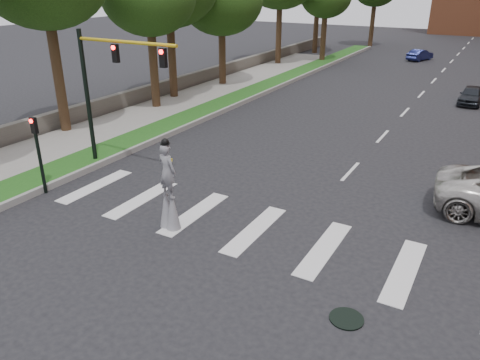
# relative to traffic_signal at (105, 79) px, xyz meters

# --- Properties ---
(ground_plane) EXTENTS (160.00, 160.00, 0.00)m
(ground_plane) POSITION_rel_traffic_signal_xyz_m (9.78, -3.00, -4.15)
(ground_plane) COLOR black
(ground_plane) RESTS_ON ground
(grass_median) EXTENTS (2.00, 60.00, 0.25)m
(grass_median) POSITION_rel_traffic_signal_xyz_m (-1.72, 17.00, -4.03)
(grass_median) COLOR #1A4C15
(grass_median) RESTS_ON ground
(median_curb) EXTENTS (0.20, 60.00, 0.28)m
(median_curb) POSITION_rel_traffic_signal_xyz_m (-0.67, 17.00, -4.01)
(median_curb) COLOR gray
(median_curb) RESTS_ON ground
(sidewalk_left) EXTENTS (4.00, 60.00, 0.18)m
(sidewalk_left) POSITION_rel_traffic_signal_xyz_m (-4.72, 7.00, -4.06)
(sidewalk_left) COLOR gray
(sidewalk_left) RESTS_ON ground
(stone_wall) EXTENTS (0.50, 56.00, 1.10)m
(stone_wall) POSITION_rel_traffic_signal_xyz_m (-7.22, 19.00, -3.60)
(stone_wall) COLOR #514D46
(stone_wall) RESTS_ON ground
(manhole) EXTENTS (0.90, 0.90, 0.04)m
(manhole) POSITION_rel_traffic_signal_xyz_m (12.78, -5.00, -4.13)
(manhole) COLOR black
(manhole) RESTS_ON ground
(traffic_signal) EXTENTS (5.30, 0.23, 6.20)m
(traffic_signal) POSITION_rel_traffic_signal_xyz_m (0.00, 0.00, 0.00)
(traffic_signal) COLOR black
(traffic_signal) RESTS_ON ground
(secondary_signal) EXTENTS (0.25, 0.21, 3.23)m
(secondary_signal) POSITION_rel_traffic_signal_xyz_m (-0.52, -3.50, -2.20)
(secondary_signal) COLOR black
(secondary_signal) RESTS_ON ground
(stilt_performer) EXTENTS (0.84, 0.57, 3.33)m
(stilt_performer) POSITION_rel_traffic_signal_xyz_m (5.78, -3.30, -2.75)
(stilt_performer) COLOR #362415
(stilt_performer) RESTS_ON ground
(car_near) EXTENTS (1.58, 3.70, 1.24)m
(car_near) POSITION_rel_traffic_signal_xyz_m (13.32, 21.60, -3.53)
(car_near) COLOR black
(car_near) RESTS_ON ground
(car_mid) EXTENTS (2.39, 3.79, 1.18)m
(car_mid) POSITION_rel_traffic_signal_xyz_m (6.62, 39.91, -3.56)
(car_mid) COLOR #151B4B
(car_mid) RESTS_ON ground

